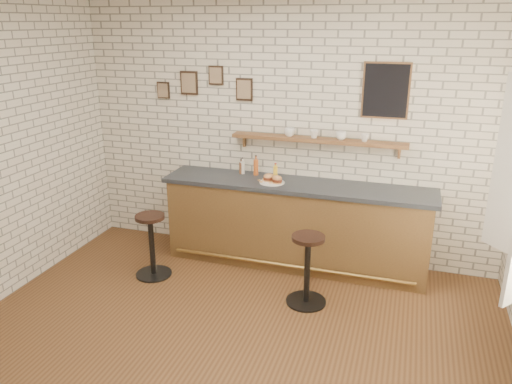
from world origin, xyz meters
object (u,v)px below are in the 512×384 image
Objects in this scene: bitters_bottle_white at (243,167)px; shelf_cup_a at (289,132)px; bitters_bottle_brown at (241,168)px; shelf_cup_c at (341,136)px; shelf_cup_b at (314,134)px; shelf_cup_d at (365,138)px; bitters_bottle_amber at (256,167)px; bar_stool_right at (307,267)px; bar_stool_left at (152,243)px; ciabatta_sandwich at (273,178)px; condiment_bottle_yellow at (275,171)px; bar_counter at (296,224)px; sandwich_plate at (272,182)px.

bitters_bottle_white is 1.62× the size of shelf_cup_a.
shelf_cup_c is at bearing 1.72° from bitters_bottle_brown.
shelf_cup_c is at bearing -78.41° from shelf_cup_b.
bitters_bottle_white is 1.48m from shelf_cup_d.
bar_stool_right is (0.86, -0.99, -0.71)m from bitters_bottle_amber.
bar_stool_right is at bearing -1.69° from bar_stool_left.
bar_stool_left is 0.98× the size of bar_stool_right.
bar_stool_left is at bearing 132.64° from shelf_cup_b.
bar_stool_right is (0.58, -0.75, -0.66)m from ciabatta_sandwich.
ciabatta_sandwich is 1.11m from shelf_cup_d.
shelf_cup_b reaches higher than bitters_bottle_brown.
shelf_cup_c is 0.26m from shelf_cup_d.
bar_stool_right is at bearing -52.35° from ciabatta_sandwich.
bitters_bottle_brown is 0.43m from condiment_bottle_yellow.
bar_stool_right is at bearing -158.53° from shelf_cup_b.
shelf_cup_a is at bearing 36.23° from bar_stool_left.
shelf_cup_a is 0.29m from shelf_cup_b.
ciabatta_sandwich is 2.27× the size of shelf_cup_c.
bar_counter is 11.41× the size of ciabatta_sandwich.
condiment_bottle_yellow is 0.22× the size of bar_stool_right.
bitters_bottle_amber is (-0.28, 0.24, 0.05)m from ciabatta_sandwich.
bitters_bottle_white is 0.27× the size of bar_stool_right.
shelf_cup_c is 1.35× the size of shelf_cup_d.
shelf_cup_a is at bearing 5.12° from bitters_bottle_amber.
condiment_bottle_yellow is 1.87× the size of shelf_cup_d.
bitters_bottle_white is at bearing 180.00° from bitters_bottle_amber.
shelf_cup_b is (0.14, 0.20, 1.04)m from bar_counter.
condiment_bottle_yellow is 1.65× the size of shelf_cup_b.
bitters_bottle_amber is 2.73× the size of shelf_cup_d.
bar_stool_left is at bearing -134.90° from bitters_bottle_amber.
sandwich_plate reaches higher than bar_counter.
bar_counter is at bearing -13.17° from bitters_bottle_white.
shelf_cup_c is (1.92, 0.97, 1.16)m from bar_stool_left.
ciabatta_sandwich is 0.36× the size of bar_stool_right.
condiment_bottle_yellow is at bearing 152.17° from shelf_cup_a.
shelf_cup_c is at bearing 2.71° from condiment_bottle_yellow.
shelf_cup_d reaches higher than bar_stool_right.
shelf_cup_c is (0.98, 0.04, 0.44)m from bitters_bottle_amber.
bitters_bottle_amber is 1.46× the size of condiment_bottle_yellow.
bitters_bottle_white is at bearing -0.00° from bitters_bottle_brown.
bar_counter is 25.86× the size of shelf_cup_c.
bitters_bottle_amber reaches higher than bar_counter.
shelf_cup_d is (1.00, 0.04, 0.46)m from condiment_bottle_yellow.
bitters_bottle_brown is (-0.45, 0.24, 0.07)m from sandwich_plate.
shelf_cup_a is (0.56, 0.04, 0.46)m from bitters_bottle_white.
shelf_cup_a reaches higher than bitters_bottle_white.
shelf_cup_b reaches higher than condiment_bottle_yellow.
bar_counter is 1.27m from shelf_cup_d.
bitters_bottle_brown is at bearing 152.90° from ciabatta_sandwich.
ciabatta_sandwich reaches higher than bar_counter.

